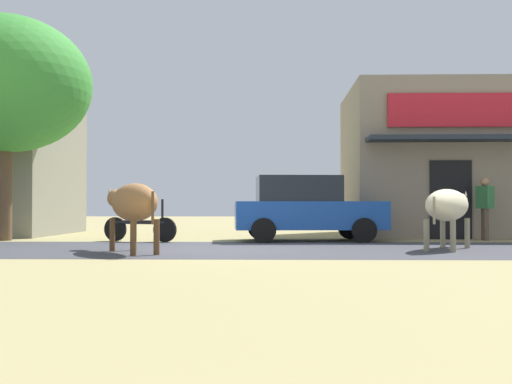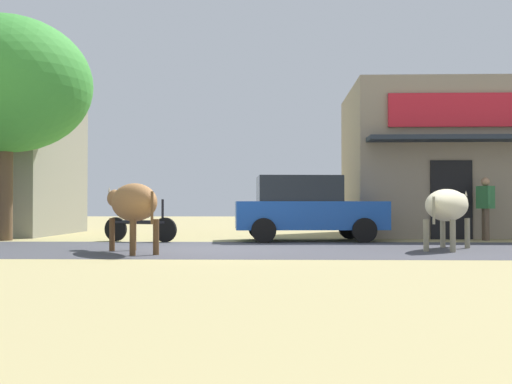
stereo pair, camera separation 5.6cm
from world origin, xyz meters
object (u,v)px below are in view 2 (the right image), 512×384
at_px(cow_near_brown, 132,203).
at_px(cow_far_dark, 448,206).
at_px(pedestrian_by_shop, 485,203).
at_px(roadside_tree, 6,85).
at_px(parked_motorcycle, 141,223).
at_px(parked_hatchback_car, 306,208).

relative_size(cow_near_brown, cow_far_dark, 0.97).
bearing_deg(cow_near_brown, pedestrian_by_shop, 29.67).
xyz_separation_m(cow_near_brown, cow_far_dark, (6.24, 1.06, -0.05)).
xyz_separation_m(cow_far_dark, pedestrian_by_shop, (1.88, 3.57, 0.06)).
relative_size(roadside_tree, cow_far_dark, 2.24).
xyz_separation_m(cow_near_brown, pedestrian_by_shop, (8.12, 4.62, 0.01)).
bearing_deg(cow_near_brown, roadside_tree, 135.02).
bearing_deg(parked_motorcycle, parked_hatchback_car, 6.94).
xyz_separation_m(parked_hatchback_car, pedestrian_by_shop, (4.62, 0.32, 0.11)).
height_order(parked_hatchback_car, pedestrian_by_shop, parked_hatchback_car).
relative_size(roadside_tree, pedestrian_by_shop, 3.57).
distance_m(cow_far_dark, pedestrian_by_shop, 4.03).
bearing_deg(cow_far_dark, pedestrian_by_shop, 62.26).
bearing_deg(cow_far_dark, parked_motorcycle, 158.17).
bearing_deg(pedestrian_by_shop, parked_motorcycle, -174.65).
distance_m(roadside_tree, parked_motorcycle, 5.07).
height_order(roadside_tree, pedestrian_by_shop, roadside_tree).
relative_size(parked_motorcycle, pedestrian_by_shop, 1.19).
relative_size(parked_hatchback_car, parked_motorcycle, 2.02).
bearing_deg(parked_hatchback_car, parked_motorcycle, -173.06).
distance_m(roadside_tree, parked_hatchback_car, 8.34).
bearing_deg(roadside_tree, cow_near_brown, -44.98).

